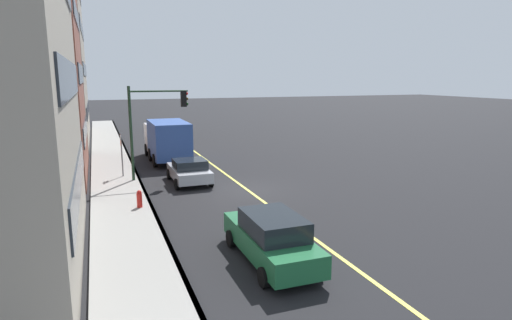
# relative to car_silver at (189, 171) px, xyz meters

# --- Properties ---
(ground) EXTENTS (200.00, 200.00, 0.00)m
(ground) POSITION_rel_car_silver_xyz_m (-2.58, -2.55, -0.71)
(ground) COLOR black
(sidewalk_slab) EXTENTS (80.00, 2.68, 0.15)m
(sidewalk_slab) POSITION_rel_car_silver_xyz_m (-2.58, 3.89, -0.63)
(sidewalk_slab) COLOR gray
(sidewalk_slab) RESTS_ON ground
(curb_edge) EXTENTS (80.00, 0.16, 0.15)m
(curb_edge) POSITION_rel_car_silver_xyz_m (-2.58, 2.63, -0.63)
(curb_edge) COLOR slate
(curb_edge) RESTS_ON ground
(lane_stripe_center) EXTENTS (80.00, 0.16, 0.01)m
(lane_stripe_center) POSITION_rel_car_silver_xyz_m (-2.58, -2.55, -0.70)
(lane_stripe_center) COLOR #D8CC4C
(lane_stripe_center) RESTS_ON ground
(building_glass_right) EXTENTS (17.27, 10.54, 16.82)m
(building_glass_right) POSITION_rel_car_silver_xyz_m (20.75, 10.67, 7.70)
(building_glass_right) COLOR #9E9384
(building_glass_right) RESTS_ON ground
(car_silver) EXTENTS (3.87, 2.07, 1.38)m
(car_silver) POSITION_rel_car_silver_xyz_m (0.00, 0.00, 0.00)
(car_silver) COLOR #A8AAB2
(car_silver) RESTS_ON ground
(car_green) EXTENTS (4.78, 1.90, 1.64)m
(car_green) POSITION_rel_car_silver_xyz_m (-11.30, -0.28, 0.12)
(car_green) COLOR #1E6038
(car_green) RESTS_ON ground
(truck_blue) EXTENTS (6.79, 2.58, 2.89)m
(truck_blue) POSITION_rel_car_silver_xyz_m (7.11, 0.09, 0.86)
(truck_blue) COLOR silver
(truck_blue) RESTS_ON ground
(traffic_light_mast) EXTENTS (0.28, 3.36, 5.43)m
(traffic_light_mast) POSITION_rel_car_silver_xyz_m (1.23, 1.68, 2.99)
(traffic_light_mast) COLOR #1E3823
(traffic_light_mast) RESTS_ON ground
(street_sign_post) EXTENTS (0.60, 0.08, 2.70)m
(street_sign_post) POSITION_rel_car_silver_xyz_m (2.45, 3.46, 0.89)
(street_sign_post) COLOR slate
(street_sign_post) RESTS_ON ground
(fire_hydrant) EXTENTS (0.24, 0.24, 0.94)m
(fire_hydrant) POSITION_rel_car_silver_xyz_m (-4.22, 3.15, -0.24)
(fire_hydrant) COLOR red
(fire_hydrant) RESTS_ON ground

